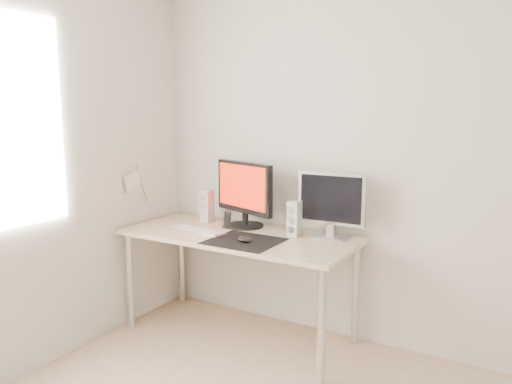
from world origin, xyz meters
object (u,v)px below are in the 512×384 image
at_px(desk, 239,245).
at_px(phone_dock, 228,223).
at_px(mouse, 244,239).
at_px(speaker_right, 294,219).
at_px(second_monitor, 331,202).
at_px(main_monitor, 244,192).
at_px(keyboard, 198,231).
at_px(speaker_left, 207,206).

relative_size(desk, phone_dock, 14.15).
bearing_deg(mouse, speaker_right, 58.03).
bearing_deg(second_monitor, mouse, -138.05).
height_order(main_monitor, second_monitor, main_monitor).
height_order(desk, keyboard, keyboard).
distance_m(main_monitor, speaker_left, 0.36).
xyz_separation_m(speaker_left, speaker_right, (0.75, -0.05, 0.00)).
relative_size(speaker_left, speaker_right, 1.00).
height_order(desk, phone_dock, phone_dock).
distance_m(mouse, keyboard, 0.44).
height_order(main_monitor, keyboard, main_monitor).
distance_m(mouse, speaker_left, 0.67).
relative_size(second_monitor, phone_dock, 3.99).
height_order(desk, speaker_right, speaker_right).
xyz_separation_m(second_monitor, speaker_right, (-0.23, -0.07, -0.12)).
distance_m(desk, main_monitor, 0.39).
distance_m(mouse, second_monitor, 0.61).
relative_size(desk, keyboard, 3.72).
bearing_deg(desk, phone_dock, 147.67).
distance_m(second_monitor, keyboard, 0.93).
xyz_separation_m(main_monitor, speaker_right, (0.42, -0.05, -0.14)).
xyz_separation_m(speaker_left, keyboard, (0.13, -0.28, -0.11)).
bearing_deg(speaker_right, speaker_left, 176.02).
bearing_deg(keyboard, speaker_right, 20.38).
xyz_separation_m(second_monitor, keyboard, (-0.85, -0.30, -0.23)).
distance_m(speaker_right, phone_dock, 0.52).
bearing_deg(main_monitor, desk, -69.53).
bearing_deg(desk, speaker_left, 154.80).
bearing_deg(desk, second_monitor, 19.44).
bearing_deg(mouse, keyboard, 169.06).
distance_m(main_monitor, keyboard, 0.42).
xyz_separation_m(desk, speaker_right, (0.35, 0.14, 0.20)).
height_order(desk, speaker_left, speaker_left).
height_order(mouse, keyboard, mouse).
xyz_separation_m(desk, keyboard, (-0.27, -0.10, 0.09)).
bearing_deg(second_monitor, desk, -160.56).
bearing_deg(phone_dock, speaker_right, 4.26).
xyz_separation_m(main_monitor, second_monitor, (0.65, 0.02, -0.01)).
height_order(main_monitor, phone_dock, main_monitor).
distance_m(keyboard, phone_dock, 0.23).
xyz_separation_m(mouse, speaker_left, (-0.56, 0.37, 0.10)).
distance_m(desk, keyboard, 0.30).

